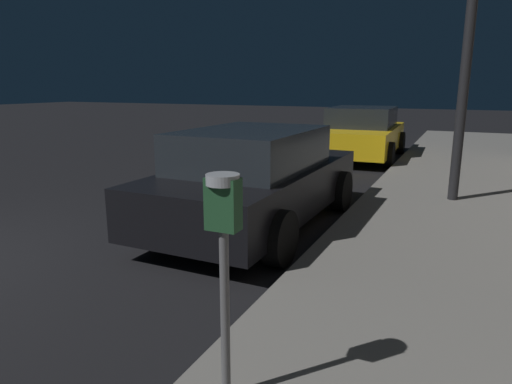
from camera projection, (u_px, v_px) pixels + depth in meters
name	position (u px, v px, depth m)	size (l,w,h in m)	color
parking_meter	(224.00, 233.00, 2.57)	(0.19, 0.19, 1.40)	#59595B
car_black	(255.00, 178.00, 6.56)	(2.08, 4.21, 1.43)	black
car_yellow_cab	(361.00, 133.00, 12.77)	(2.24, 4.34, 1.43)	gold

